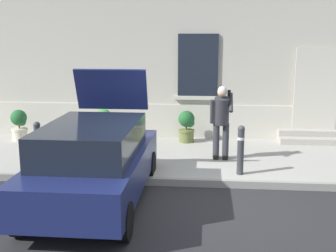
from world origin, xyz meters
The scene contains 12 objects.
ground_plane centered at (0.00, 0.00, 0.00)m, with size 80.00×80.00×0.00m, color #232326.
sidewalk centered at (0.00, 2.80, 0.07)m, with size 24.00×3.60×0.15m, color #99968E.
curb_edge centered at (0.00, 0.94, 0.07)m, with size 24.00×0.12×0.15m, color gray.
building_facade centered at (0.01, 5.29, 3.73)m, with size 24.00×1.52×7.50m.
entrance_stoop centered at (3.02, 4.33, 0.28)m, with size 1.93×0.64×0.32m.
hatchback_car_navy centered at (-1.89, -0.13, 0.80)m, with size 1.80×4.07×2.34m.
bollard_near_person centered at (0.80, 1.35, 0.71)m, with size 0.15×0.15×1.04m.
bollard_far_left centered at (-3.53, 1.35, 0.71)m, with size 0.15×0.15×1.04m.
person_on_phone centered at (0.43, 2.39, 1.15)m, with size 0.51×0.52×1.74m.
planter_cream centered at (-5.05, 3.81, 0.61)m, with size 0.44×0.44×0.86m.
planter_terracotta centered at (-2.75, 4.15, 0.61)m, with size 0.44×0.44×0.86m.
planter_olive centered at (-0.45, 4.06, 0.61)m, with size 0.44×0.44×0.86m.
Camera 1 is at (0.10, -7.38, 2.99)m, focal length 46.10 mm.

